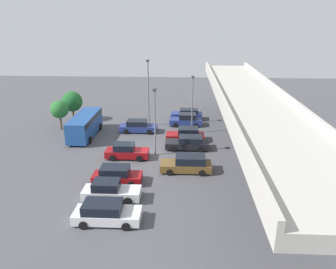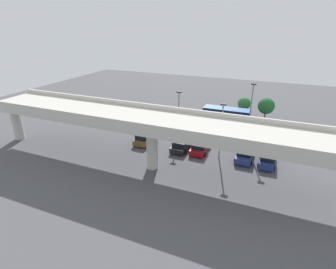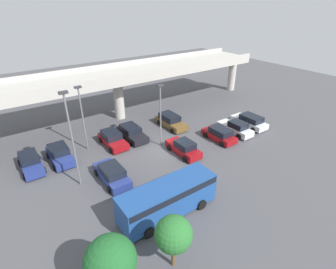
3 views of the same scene
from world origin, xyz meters
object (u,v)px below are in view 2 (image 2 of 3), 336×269
(parked_car_2, at_px, (230,133))
(parked_car_4, at_px, (182,144))
(parked_car_1, at_px, (245,154))
(lamp_post_near_aisle, at_px, (221,127))
(parked_car_6, at_px, (146,137))
(parked_car_8, at_px, (134,119))
(lamp_post_mid_lot, at_px, (179,111))
(shuttle_bus, at_px, (226,114))
(parked_car_9, at_px, (118,117))
(parked_car_0, at_px, (267,159))
(tree_front_right, at_px, (244,104))
(lamp_post_by_overpass, at_px, (250,110))
(parked_car_3, at_px, (200,146))
(parked_car_5, at_px, (179,126))
(tree_front_left, at_px, (266,106))
(parked_car_7, at_px, (149,121))

(parked_car_2, bearing_deg, parked_car_4, -40.48)
(parked_car_1, height_order, lamp_post_near_aisle, lamp_post_near_aisle)
(parked_car_1, distance_m, parked_car_6, 14.24)
(parked_car_2, height_order, lamp_post_near_aisle, lamp_post_near_aisle)
(parked_car_6, bearing_deg, parked_car_4, -91.14)
(parked_car_8, xyz_separation_m, lamp_post_mid_lot, (-9.34, 2.86, 3.53))
(shuttle_bus, bearing_deg, parked_car_1, 111.36)
(parked_car_2, xyz_separation_m, parked_car_6, (11.20, 6.29, 0.03))
(parked_car_4, bearing_deg, parked_car_8, 60.36)
(parked_car_4, relative_size, parked_car_8, 1.03)
(parked_car_9, distance_m, lamp_post_mid_lot, 13.15)
(parked_car_2, bearing_deg, shuttle_bus, -163.56)
(parked_car_0, bearing_deg, parked_car_1, 87.31)
(parked_car_1, distance_m, tree_front_right, 16.83)
(parked_car_6, bearing_deg, shuttle_bus, -36.44)
(parked_car_1, relative_size, parked_car_8, 0.94)
(lamp_post_by_overpass, bearing_deg, parked_car_6, 20.44)
(parked_car_3, bearing_deg, parked_car_0, -91.05)
(parked_car_2, relative_size, tree_front_right, 1.22)
(lamp_post_near_aisle, bearing_deg, parked_car_6, -3.15)
(parked_car_5, xyz_separation_m, lamp_post_mid_lot, (-1.00, 2.97, 3.56))
(parked_car_3, distance_m, parked_car_5, 8.33)
(parked_car_9, height_order, tree_front_left, tree_front_left)
(parked_car_0, height_order, parked_car_8, parked_car_8)
(parked_car_0, xyz_separation_m, parked_car_7, (19.63, -6.39, -0.01))
(parked_car_7, relative_size, tree_front_right, 1.12)
(parked_car_7, relative_size, parked_car_8, 0.93)
(parked_car_4, height_order, lamp_post_near_aisle, lamp_post_near_aisle)
(parked_car_1, height_order, tree_front_right, tree_front_right)
(parked_car_2, bearing_deg, parked_car_0, 42.46)
(parked_car_2, xyz_separation_m, lamp_post_by_overpass, (-2.64, 1.14, 4.40))
(parked_car_1, relative_size, parked_car_2, 0.92)
(parked_car_9, height_order, shuttle_bus, shuttle_bus)
(parked_car_0, distance_m, lamp_post_mid_lot, 14.06)
(parked_car_3, relative_size, parked_car_4, 0.94)
(parked_car_8, relative_size, tree_front_right, 1.20)
(parked_car_6, bearing_deg, parked_car_7, 22.49)
(lamp_post_by_overpass, height_order, tree_front_left, lamp_post_by_overpass)
(parked_car_8, bearing_deg, parked_car_0, 74.30)
(parked_car_4, xyz_separation_m, lamp_post_by_overpass, (-8.11, -5.27, 4.43))
(shuttle_bus, height_order, lamp_post_by_overpass, lamp_post_by_overpass)
(parked_car_6, height_order, tree_front_left, tree_front_left)
(parked_car_4, height_order, parked_car_8, parked_car_8)
(tree_front_left, xyz_separation_m, tree_front_right, (3.84, -0.42, -0.10))
(parked_car_1, relative_size, lamp_post_mid_lot, 0.61)
(parked_car_9, bearing_deg, tree_front_left, 113.05)
(parked_car_2, xyz_separation_m, parked_car_7, (13.82, -0.04, 0.00))
(parked_car_0, bearing_deg, tree_front_right, 17.67)
(parked_car_4, distance_m, parked_car_6, 5.73)
(parked_car_6, distance_m, tree_front_right, 20.40)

